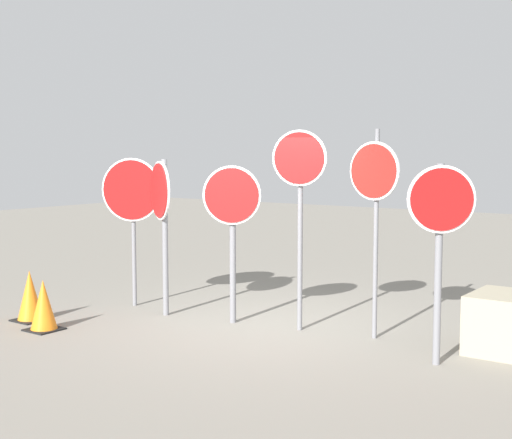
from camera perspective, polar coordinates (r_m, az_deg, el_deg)
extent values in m
plane|color=gray|center=(9.57, 0.57, -8.57)|extent=(40.00, 40.00, 0.00)
cylinder|color=slate|center=(10.87, -9.75, -1.58)|extent=(0.06, 0.06, 2.02)
cylinder|color=white|center=(10.75, -9.92, 2.36)|extent=(0.88, 0.39, 0.94)
cylinder|color=red|center=(10.73, -9.96, 2.35)|extent=(0.82, 0.37, 0.88)
cylinder|color=slate|center=(10.14, -7.28, -1.47)|extent=(0.08, 0.08, 2.22)
cylinder|color=white|center=(10.06, -7.67, 2.31)|extent=(0.73, 0.43, 0.83)
cylinder|color=red|center=(10.06, -7.77, 2.31)|extent=(0.68, 0.40, 0.77)
cylinder|color=slate|center=(9.63, -1.87, -2.59)|extent=(0.09, 0.09, 1.95)
cylinder|color=white|center=(9.49, -1.95, 1.96)|extent=(0.71, 0.39, 0.79)
cylinder|color=red|center=(9.47, -1.97, 1.95)|extent=(0.66, 0.36, 0.73)
cylinder|color=slate|center=(9.20, 3.55, -1.02)|extent=(0.06, 0.06, 2.57)
cylinder|color=white|center=(9.09, 3.49, 4.94)|extent=(0.69, 0.23, 0.71)
cylinder|color=red|center=(9.07, 3.46, 4.94)|extent=(0.63, 0.21, 0.65)
cylinder|color=slate|center=(8.89, 9.57, -1.21)|extent=(0.06, 0.06, 2.59)
cylinder|color=white|center=(8.79, 9.45, 3.86)|extent=(0.71, 0.13, 0.72)
cylinder|color=red|center=(8.78, 9.38, 3.86)|extent=(0.65, 0.12, 0.66)
cylinder|color=slate|center=(7.94, 14.38, -3.56)|extent=(0.08, 0.08, 2.19)
cylinder|color=white|center=(7.80, 14.60, 1.58)|extent=(0.62, 0.43, 0.73)
cylinder|color=red|center=(7.78, 14.63, 1.57)|extent=(0.57, 0.39, 0.67)
cube|color=black|center=(10.39, -17.58, -7.65)|extent=(0.42, 0.42, 0.02)
cone|color=orange|center=(10.32, -17.63, -5.77)|extent=(0.35, 0.35, 0.68)
cube|color=black|center=(9.79, -16.59, -8.42)|extent=(0.41, 0.41, 0.02)
cone|color=orange|center=(9.72, -16.64, -6.52)|extent=(0.34, 0.34, 0.64)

